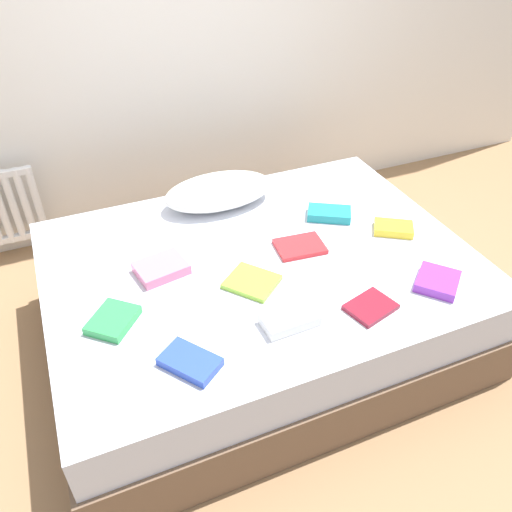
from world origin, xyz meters
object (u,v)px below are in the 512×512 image
textbook_purple (437,281)px  textbook_blue (190,362)px  bed (260,299)px  textbook_white (290,319)px  textbook_pink (161,268)px  textbook_red (300,247)px  textbook_teal (329,214)px  pillow (219,191)px  textbook_maroon (371,307)px  textbook_yellow (393,228)px  textbook_lime (252,282)px  textbook_green (113,320)px  radiator (1,209)px

textbook_purple → textbook_blue: size_ratio=0.87×
bed → textbook_white: bearing=-97.8°
textbook_blue → textbook_pink: 0.57m
textbook_red → textbook_pink: 0.67m
textbook_teal → pillow: bearing=174.5°
textbook_maroon → textbook_yellow: 0.61m
textbook_blue → pillow: bearing=118.7°
bed → textbook_purple: bearing=-36.6°
textbook_white → textbook_yellow: bearing=25.0°
textbook_maroon → textbook_lime: size_ratio=0.91×
textbook_lime → textbook_green: textbook_green is taller
textbook_lime → textbook_blue: bearing=-88.0°
textbook_purple → textbook_teal: textbook_teal is taller
textbook_purple → textbook_lime: (-0.75, 0.32, -0.01)m
textbook_blue → textbook_purple: bearing=54.5°
textbook_teal → textbook_lime: bearing=-119.1°
textbook_teal → textbook_yellow: bearing=-15.3°
bed → textbook_pink: (-0.45, 0.08, 0.28)m
bed → textbook_white: textbook_white is taller
textbook_pink → textbook_green: (-0.26, -0.24, -0.00)m
textbook_blue → textbook_yellow: bearing=73.8°
textbook_blue → textbook_pink: textbook_pink is taller
radiator → textbook_pink: size_ratio=2.13×
radiator → textbook_yellow: radiator is taller
textbook_green → textbook_blue: bearing=-104.6°
textbook_red → textbook_yellow: (0.50, -0.05, 0.01)m
pillow → textbook_red: bearing=-67.8°
textbook_lime → textbook_teal: 0.67m
textbook_blue → textbook_white: bearing=60.4°
textbook_lime → textbook_teal: size_ratio=0.96×
textbook_white → textbook_teal: (0.53, 0.63, -0.00)m
textbook_maroon → textbook_pink: size_ratio=0.88×
textbook_blue → textbook_white: (0.43, 0.05, 0.01)m
pillow → textbook_pink: size_ratio=2.70×
textbook_purple → textbook_pink: bearing=-158.2°
radiator → textbook_purple: size_ratio=2.49×
textbook_red → textbook_yellow: size_ratio=1.20×
textbook_maroon → textbook_green: 1.06m
pillow → textbook_green: bearing=-135.1°
radiator → textbook_blue: 1.82m
radiator → textbook_green: size_ratio=2.43×
textbook_blue → textbook_yellow: 1.28m
bed → textbook_yellow: textbook_yellow is taller
textbook_red → textbook_lime: (-0.31, -0.15, -0.00)m
textbook_pink → textbook_green: size_ratio=1.14×
textbook_lime → textbook_white: textbook_white is taller
radiator → textbook_lime: 1.71m
textbook_purple → textbook_white: bearing=-134.1°
pillow → textbook_maroon: (0.30, -1.03, -0.07)m
textbook_red → textbook_teal: bearing=40.9°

